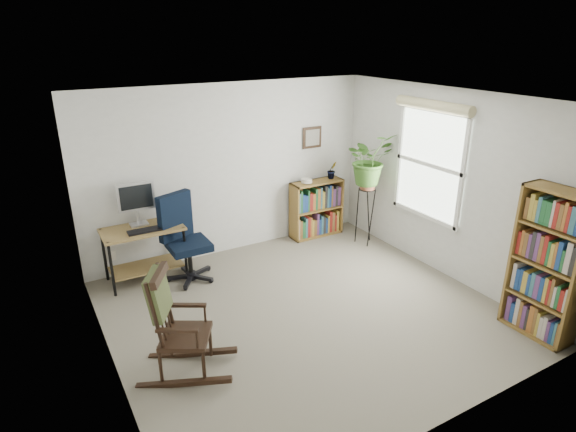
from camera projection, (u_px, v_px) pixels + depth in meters
floor at (305, 312)px, 5.54m from camera, size 4.20×4.00×0.00m
ceiling at (309, 100)px, 4.68m from camera, size 4.20×4.00×0.00m
wall_back at (231, 170)px, 6.72m from camera, size 4.20×0.00×2.40m
wall_front at (453, 300)px, 3.49m from camera, size 4.20×0.00×2.40m
wall_left at (100, 258)px, 4.13m from camera, size 0.00×4.00×2.40m
wall_right at (447, 185)px, 6.09m from camera, size 0.00×4.00×2.40m
window at (429, 165)px, 6.24m from camera, size 0.12×1.20×1.50m
desk at (145, 254)px, 6.15m from camera, size 0.99×0.54×0.71m
monitor at (137, 204)px, 6.03m from camera, size 0.46×0.16×0.56m
keyboard at (144, 231)px, 5.92m from camera, size 0.40×0.15×0.02m
office_chair at (188, 239)px, 6.07m from camera, size 0.81×0.81×1.15m
rocking_chair at (185, 322)px, 4.38m from camera, size 1.09×0.95×1.08m
low_bookshelf at (316, 209)px, 7.47m from camera, size 0.84×0.28×0.88m
tall_bookshelf at (548, 265)px, 4.88m from camera, size 0.30×0.70×1.61m
plant_stand at (366, 212)px, 7.16m from camera, size 0.29×0.29×1.01m
spider_plant at (371, 134)px, 6.75m from camera, size 1.69×1.88×1.46m
potted_plant_small at (332, 175)px, 7.43m from camera, size 0.13×0.24×0.11m
framed_picture at (312, 138)px, 7.20m from camera, size 0.32×0.04×0.32m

